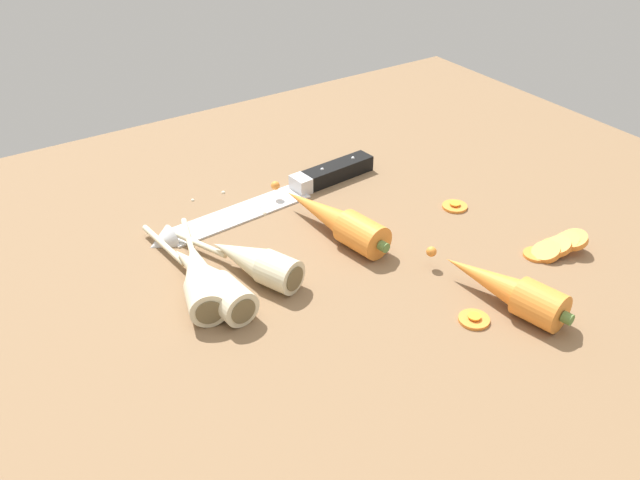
{
  "coord_description": "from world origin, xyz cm",
  "views": [
    {
      "loc": [
        -37.41,
        -58.73,
        45.87
      ],
      "look_at": [
        0.0,
        -2.0,
        1.5
      ],
      "focal_mm": 38.54,
      "sensor_mm": 36.0,
      "label": 1
    }
  ],
  "objects_px": {
    "whole_carrot_second": "(506,288)",
    "carrot_slice_stray_near": "(455,205)",
    "whole_carrot": "(335,219)",
    "parsnip_front": "(207,278)",
    "carrot_slice_stack": "(556,247)",
    "parsnip_mid_right": "(253,261)",
    "carrot_slice_stray_mid": "(474,318)",
    "parsnip_mid_left": "(200,276)",
    "chefs_knife": "(266,200)"
  },
  "relations": [
    {
      "from": "parsnip_front",
      "to": "carrot_slice_stack",
      "type": "relative_size",
      "value": 2.96
    },
    {
      "from": "parsnip_mid_right",
      "to": "carrot_slice_stack",
      "type": "distance_m",
      "value": 0.36
    },
    {
      "from": "carrot_slice_stack",
      "to": "carrot_slice_stray_near",
      "type": "height_order",
      "value": "carrot_slice_stack"
    },
    {
      "from": "chefs_knife",
      "to": "parsnip_front",
      "type": "xyz_separation_m",
      "value": [
        -0.15,
        -0.13,
        0.01
      ]
    },
    {
      "from": "chefs_knife",
      "to": "carrot_slice_stack",
      "type": "bearing_deg",
      "value": -51.69
    },
    {
      "from": "parsnip_mid_left",
      "to": "carrot_slice_stray_mid",
      "type": "height_order",
      "value": "parsnip_mid_left"
    },
    {
      "from": "whole_carrot",
      "to": "carrot_slice_stray_mid",
      "type": "distance_m",
      "value": 0.22
    },
    {
      "from": "whole_carrot",
      "to": "parsnip_mid_left",
      "type": "height_order",
      "value": "whole_carrot"
    },
    {
      "from": "carrot_slice_stray_near",
      "to": "whole_carrot_second",
      "type": "bearing_deg",
      "value": -118.23
    },
    {
      "from": "parsnip_front",
      "to": "carrot_slice_stray_near",
      "type": "bearing_deg",
      "value": -1.84
    },
    {
      "from": "whole_carrot_second",
      "to": "carrot_slice_stack",
      "type": "relative_size",
      "value": 2.33
    },
    {
      "from": "carrot_slice_stack",
      "to": "whole_carrot_second",
      "type": "bearing_deg",
      "value": -164.19
    },
    {
      "from": "chefs_knife",
      "to": "parsnip_mid_left",
      "type": "relative_size",
      "value": 1.75
    },
    {
      "from": "carrot_slice_stack",
      "to": "carrot_slice_stray_near",
      "type": "distance_m",
      "value": 0.15
    },
    {
      "from": "whole_carrot_second",
      "to": "parsnip_mid_left",
      "type": "relative_size",
      "value": 0.89
    },
    {
      "from": "chefs_knife",
      "to": "parsnip_mid_left",
      "type": "bearing_deg",
      "value": -140.84
    },
    {
      "from": "parsnip_mid_right",
      "to": "carrot_slice_stray_mid",
      "type": "xyz_separation_m",
      "value": [
        0.15,
        -0.2,
        -0.02
      ]
    },
    {
      "from": "carrot_slice_stray_near",
      "to": "parsnip_front",
      "type": "bearing_deg",
      "value": 178.16
    },
    {
      "from": "parsnip_mid_right",
      "to": "carrot_slice_stray_near",
      "type": "height_order",
      "value": "parsnip_mid_right"
    },
    {
      "from": "parsnip_mid_left",
      "to": "carrot_slice_stray_near",
      "type": "xyz_separation_m",
      "value": [
        0.36,
        -0.02,
        -0.02
      ]
    },
    {
      "from": "whole_carrot_second",
      "to": "carrot_slice_stray_mid",
      "type": "bearing_deg",
      "value": -175.66
    },
    {
      "from": "whole_carrot",
      "to": "whole_carrot_second",
      "type": "height_order",
      "value": "same"
    },
    {
      "from": "whole_carrot",
      "to": "carrot_slice_stray_mid",
      "type": "height_order",
      "value": "whole_carrot"
    },
    {
      "from": "carrot_slice_stack",
      "to": "carrot_slice_stray_mid",
      "type": "bearing_deg",
      "value": -167.26
    },
    {
      "from": "carrot_slice_stack",
      "to": "whole_carrot",
      "type": "bearing_deg",
      "value": 136.95
    },
    {
      "from": "parsnip_front",
      "to": "parsnip_mid_left",
      "type": "distance_m",
      "value": 0.01
    },
    {
      "from": "parsnip_mid_left",
      "to": "carrot_slice_stack",
      "type": "relative_size",
      "value": 2.64
    },
    {
      "from": "parsnip_front",
      "to": "parsnip_mid_right",
      "type": "bearing_deg",
      "value": 1.2
    },
    {
      "from": "carrot_slice_stack",
      "to": "parsnip_mid_left",
      "type": "bearing_deg",
      "value": 156.62
    },
    {
      "from": "parsnip_front",
      "to": "parsnip_mid_left",
      "type": "height_order",
      "value": "same"
    },
    {
      "from": "parsnip_mid_right",
      "to": "carrot_slice_stray_near",
      "type": "distance_m",
      "value": 0.3
    },
    {
      "from": "whole_carrot",
      "to": "parsnip_front",
      "type": "bearing_deg",
      "value": -172.72
    },
    {
      "from": "carrot_slice_stack",
      "to": "carrot_slice_stray_mid",
      "type": "relative_size",
      "value": 2.32
    },
    {
      "from": "chefs_knife",
      "to": "carrot_slice_stray_near",
      "type": "distance_m",
      "value": 0.25
    },
    {
      "from": "parsnip_mid_left",
      "to": "parsnip_mid_right",
      "type": "bearing_deg",
      "value": -6.24
    },
    {
      "from": "whole_carrot",
      "to": "whole_carrot_second",
      "type": "distance_m",
      "value": 0.23
    },
    {
      "from": "parsnip_front",
      "to": "carrot_slice_stray_mid",
      "type": "height_order",
      "value": "parsnip_front"
    },
    {
      "from": "whole_carrot",
      "to": "parsnip_mid_left",
      "type": "relative_size",
      "value": 1.04
    },
    {
      "from": "parsnip_mid_right",
      "to": "parsnip_mid_left",
      "type": "bearing_deg",
      "value": 173.76
    },
    {
      "from": "chefs_knife",
      "to": "parsnip_mid_left",
      "type": "xyz_separation_m",
      "value": [
        -0.15,
        -0.12,
        0.01
      ]
    },
    {
      "from": "whole_carrot_second",
      "to": "carrot_slice_stray_near",
      "type": "height_order",
      "value": "whole_carrot_second"
    },
    {
      "from": "whole_carrot_second",
      "to": "carrot_slice_stack",
      "type": "height_order",
      "value": "whole_carrot_second"
    },
    {
      "from": "whole_carrot_second",
      "to": "parsnip_mid_right",
      "type": "height_order",
      "value": "whole_carrot_second"
    },
    {
      "from": "carrot_slice_stray_near",
      "to": "carrot_slice_stray_mid",
      "type": "bearing_deg",
      "value": -127.89
    },
    {
      "from": "whole_carrot_second",
      "to": "carrot_slice_stray_near",
      "type": "xyz_separation_m",
      "value": [
        0.1,
        0.18,
        -0.02
      ]
    },
    {
      "from": "whole_carrot_second",
      "to": "carrot_slice_stray_near",
      "type": "relative_size",
      "value": 5.35
    },
    {
      "from": "chefs_knife",
      "to": "carrot_slice_stray_mid",
      "type": "relative_size",
      "value": 10.7
    },
    {
      "from": "whole_carrot_second",
      "to": "parsnip_mid_left",
      "type": "distance_m",
      "value": 0.33
    },
    {
      "from": "whole_carrot",
      "to": "parsnip_mid_right",
      "type": "distance_m",
      "value": 0.13
    },
    {
      "from": "carrot_slice_stray_mid",
      "to": "carrot_slice_stray_near",
      "type": "bearing_deg",
      "value": 52.11
    }
  ]
}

